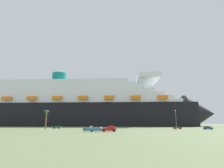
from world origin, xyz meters
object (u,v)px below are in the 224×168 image
Objects in this scene: cruise_ship at (85,107)px; pickup_truck at (109,129)px; small_boat_on_trailer at (95,129)px; palm_tree at (47,114)px; parked_car_blue_suv at (208,128)px; parked_car_green_wagon at (57,127)px; parked_car_red_hatchback at (177,127)px; street_lamp at (176,117)px.

pickup_truck is at bearing -70.81° from cruise_ship.
small_boat_on_trailer is at bearing -171.05° from pickup_truck.
palm_tree is at bearing 148.09° from pickup_truck.
parked_car_blue_suv is at bearing 30.10° from pickup_truck.
pickup_truck reaches higher than parked_car_green_wagon.
parked_car_blue_suv and parked_car_green_wagon have the same top height.
small_boat_on_trailer reaches higher than parked_car_green_wagon.
cruise_ship is 91.30m from parked_car_red_hatchback.
street_lamp is at bearing -105.46° from parked_car_red_hatchback.
pickup_truck is (32.60, -93.66, -15.73)m from cruise_ship.
pickup_truck is at bearing 8.95° from small_boat_on_trailer.
palm_tree is 2.24× the size of parked_car_blue_suv.
small_boat_on_trailer is 50.53m from parked_car_red_hatchback.
parked_car_red_hatchback is at bearing 44.28° from pickup_truck.
cruise_ship reaches higher than palm_tree.
parked_car_red_hatchback and parked_car_green_wagon have the same top height.
parked_car_blue_suv is at bearing 15.13° from street_lamp.
pickup_truck is 42.45m from palm_tree.
parked_car_blue_suv is (46.44, 26.92, -0.21)m from pickup_truck.
parked_car_red_hatchback is at bearing 8.25° from palm_tree.
cruise_ship is at bearing 139.83° from parked_car_blue_suv.
parked_car_green_wagon is at bearing 170.75° from street_lamp.
pickup_truck is 1.33× the size of parked_car_red_hatchback.
street_lamp is (62.87, -71.11, -10.73)m from cruise_ship.
street_lamp reaches higher than pickup_truck.
palm_tree reaches higher than street_lamp.
cruise_ship is 62.71m from parked_car_green_wagon.
parked_car_green_wagon is (-34.01, 33.02, -0.21)m from pickup_truck.
street_lamp reaches higher than small_boat_on_trailer.
parked_car_red_hatchback is (38.31, 32.94, -0.12)m from small_boat_on_trailer.
cruise_ship reaches higher than pickup_truck.
cruise_ship is 99.61m from small_boat_on_trailer.
palm_tree is 69.55m from parked_car_red_hatchback.
pickup_truck is at bearing -135.72° from parked_car_red_hatchback.
parked_car_red_hatchback is (2.64, 9.54, -5.22)m from street_lamp.
street_lamp is 65.33m from parked_car_green_wagon.
palm_tree is 82.46m from parked_car_blue_suv.
palm_tree is at bearing -171.75° from parked_car_red_hatchback.
parked_car_red_hatchback is 0.99× the size of parked_car_blue_suv.
parked_car_green_wagon is at bearing 81.72° from palm_tree.
small_boat_on_trailer is 58.82m from parked_car_blue_suv.
small_boat_on_trailer is at bearing -139.31° from parked_car_red_hatchback.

